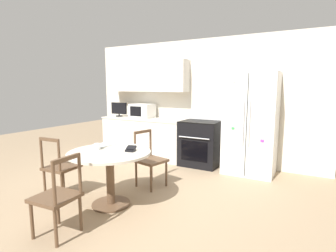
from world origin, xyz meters
The scene contains 14 objects.
ground_plane centered at (0.00, 0.00, 0.00)m, with size 14.00×14.00×0.00m, color #9E8466.
back_wall centered at (-0.31, 2.59, 1.44)m, with size 5.20×0.44×2.60m.
kitchen_counter centered at (-1.20, 2.29, 0.45)m, with size 2.02×0.64×0.90m.
refrigerator centered at (1.19, 2.24, 0.94)m, with size 0.90×0.71×1.87m.
oven_range centered at (0.20, 2.26, 0.47)m, with size 0.77×0.68×1.08m.
microwave centered at (-1.29, 2.32, 1.06)m, with size 0.52×0.38×0.32m.
countertop_tv centered at (-1.91, 2.26, 1.08)m, with size 0.43×0.16×0.33m.
dining_table centered at (-0.16, -0.08, 0.59)m, with size 1.10×1.10×0.75m.
dining_chair_near centered at (-0.15, -0.93, 0.43)m, with size 0.45×0.45×0.90m.
dining_chair_left centered at (-1.01, -0.20, 0.43)m, with size 0.45×0.45×0.90m.
dining_chair_far centered at (-0.08, 0.77, 0.43)m, with size 0.51×0.51×0.90m.
candle_glass centered at (-0.37, -0.09, 0.79)m, with size 0.08×0.08×0.09m.
wallet centered at (0.08, 0.07, 0.78)m, with size 0.15×0.15×0.07m.
mail_stack centered at (-0.46, 0.15, 0.76)m, with size 0.30×0.35×0.02m.
Camera 1 is at (2.17, -2.68, 1.60)m, focal length 28.00 mm.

